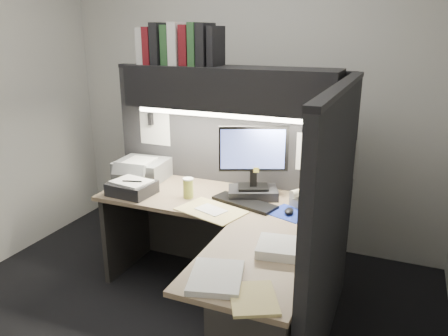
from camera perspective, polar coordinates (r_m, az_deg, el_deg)
The scene contains 21 objects.
floor at distance 3.14m, azimuth -7.09°, elevation -19.64°, with size 3.50×3.50×0.00m, color black.
wall_back at distance 3.91m, azimuth 3.17°, elevation 9.54°, with size 3.50×0.04×2.70m, color silver.
partition_back at distance 3.50m, azimuth 0.35°, elevation -0.63°, with size 1.90×0.06×1.60m, color black.
partition_right at distance 2.59m, azimuth 13.71°, elevation -7.93°, with size 0.06×1.50×1.60m, color black.
desk at distance 2.73m, azimuth 0.57°, elevation -14.50°, with size 1.70×1.53×0.73m.
overhead_shelf at distance 3.15m, azimuth 0.73°, elevation 10.39°, with size 1.55×0.34×0.30m, color black.
task_light_tube at distance 3.05m, azimuth -0.28°, elevation 6.91°, with size 0.04×0.04×1.32m, color white.
monitor at distance 3.12m, azimuth 3.84°, elevation -0.25°, with size 0.46×0.34×0.53m.
keyboard at distance 3.07m, azimuth 2.68°, elevation -4.53°, with size 0.47×0.16×0.02m, color black.
mousepad at distance 2.95m, azimuth 8.55°, elevation -5.86°, with size 0.25×0.22×0.00m, color navy.
mouse at distance 2.93m, azimuth 8.49°, elevation -5.60°, with size 0.06×0.09×0.04m, color black.
telephone at distance 3.06m, azimuth 11.65°, elevation -4.18°, with size 0.23×0.24×0.10m, color #BCB490.
coffee_cup at distance 3.17m, azimuth -4.69°, elevation -2.70°, with size 0.07×0.07×0.14m, color #D5CC55.
printer at distance 3.62m, azimuth -10.62°, elevation -0.19°, with size 0.39×0.33×0.16m, color gray.
notebook_stack at distance 3.30m, azimuth -11.93°, elevation -2.60°, with size 0.31×0.26×0.09m, color black.
open_folder at distance 2.95m, azimuth -1.71°, elevation -5.59°, with size 0.44×0.29×0.01m, color #D6C578.
paper_stack_a at distance 2.44m, azimuth 7.72°, elevation -10.32°, with size 0.28×0.23×0.05m, color white.
paper_stack_b at distance 2.19m, azimuth -1.03°, elevation -14.08°, with size 0.25×0.31×0.03m, color white.
manila_stack at distance 2.06m, azimuth 3.85°, elevation -16.63°, with size 0.21×0.26×0.02m, color #D6C578.
binder_row at distance 3.29m, azimuth -5.86°, elevation 15.71°, with size 0.62×0.24×0.30m.
pinned_papers at distance 2.97m, azimuth 4.64°, elevation 1.07°, with size 1.76×1.31×0.51m.
Camera 1 is at (1.29, -2.15, 1.89)m, focal length 35.00 mm.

